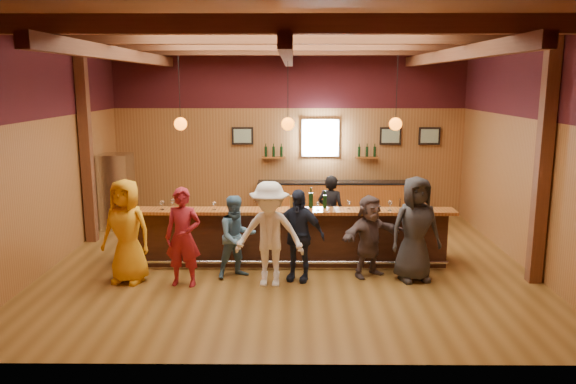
{
  "coord_description": "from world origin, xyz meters",
  "views": [
    {
      "loc": [
        0.09,
        -10.47,
        3.48
      ],
      "look_at": [
        0.0,
        0.3,
        1.35
      ],
      "focal_mm": 35.0,
      "sensor_mm": 36.0,
      "label": 1
    }
  ],
  "objects_px": {
    "bar_counter": "(289,235)",
    "stainless_fridge": "(117,191)",
    "customer_dark": "(415,229)",
    "customer_redvest": "(183,237)",
    "bartender": "(331,213)",
    "customer_orange": "(127,231)",
    "customer_navy": "(298,235)",
    "customer_brown": "(369,236)",
    "customer_denim": "(237,237)",
    "back_bar_cabinet": "(335,200)",
    "ice_bucket": "(296,203)",
    "customer_white": "(270,234)",
    "bottle_a": "(311,200)"
  },
  "relations": [
    {
      "from": "customer_navy",
      "to": "bartender",
      "type": "distance_m",
      "value": 1.99
    },
    {
      "from": "back_bar_cabinet",
      "to": "customer_brown",
      "type": "xyz_separation_m",
      "value": [
        0.27,
        -4.44,
        0.27
      ]
    },
    {
      "from": "customer_navy",
      "to": "customer_dark",
      "type": "height_order",
      "value": "customer_dark"
    },
    {
      "from": "back_bar_cabinet",
      "to": "ice_bucket",
      "type": "height_order",
      "value": "ice_bucket"
    },
    {
      "from": "back_bar_cabinet",
      "to": "customer_orange",
      "type": "bearing_deg",
      "value": -129.94
    },
    {
      "from": "customer_navy",
      "to": "customer_brown",
      "type": "relative_size",
      "value": 1.1
    },
    {
      "from": "back_bar_cabinet",
      "to": "customer_denim",
      "type": "distance_m",
      "value": 4.99
    },
    {
      "from": "customer_dark",
      "to": "customer_denim",
      "type": "bearing_deg",
      "value": 164.87
    },
    {
      "from": "customer_brown",
      "to": "ice_bucket",
      "type": "xyz_separation_m",
      "value": [
        -1.32,
        0.53,
        0.49
      ]
    },
    {
      "from": "back_bar_cabinet",
      "to": "bartender",
      "type": "bearing_deg",
      "value": -96.36
    },
    {
      "from": "customer_redvest",
      "to": "bartender",
      "type": "bearing_deg",
      "value": 45.5
    },
    {
      "from": "bar_counter",
      "to": "customer_brown",
      "type": "bearing_deg",
      "value": -30.86
    },
    {
      "from": "bar_counter",
      "to": "customer_denim",
      "type": "distance_m",
      "value": 1.34
    },
    {
      "from": "customer_denim",
      "to": "customer_white",
      "type": "distance_m",
      "value": 0.76
    },
    {
      "from": "stainless_fridge",
      "to": "bottle_a",
      "type": "distance_m",
      "value": 5.25
    },
    {
      "from": "back_bar_cabinet",
      "to": "customer_navy",
      "type": "relative_size",
      "value": 2.43
    },
    {
      "from": "customer_navy",
      "to": "customer_dark",
      "type": "distance_m",
      "value": 2.07
    },
    {
      "from": "customer_dark",
      "to": "ice_bucket",
      "type": "height_order",
      "value": "customer_dark"
    },
    {
      "from": "customer_denim",
      "to": "ice_bucket",
      "type": "bearing_deg",
      "value": 1.32
    },
    {
      "from": "customer_redvest",
      "to": "customer_denim",
      "type": "relative_size",
      "value": 1.15
    },
    {
      "from": "stainless_fridge",
      "to": "customer_orange",
      "type": "xyz_separation_m",
      "value": [
        1.3,
        -3.66,
        0.02
      ]
    },
    {
      "from": "customer_denim",
      "to": "back_bar_cabinet",
      "type": "bearing_deg",
      "value": 36.86
    },
    {
      "from": "customer_redvest",
      "to": "ice_bucket",
      "type": "xyz_separation_m",
      "value": [
        1.94,
        1.03,
        0.38
      ]
    },
    {
      "from": "customer_brown",
      "to": "ice_bucket",
      "type": "bearing_deg",
      "value": 124.92
    },
    {
      "from": "ice_bucket",
      "to": "bottle_a",
      "type": "height_order",
      "value": "bottle_a"
    },
    {
      "from": "back_bar_cabinet",
      "to": "customer_redvest",
      "type": "bearing_deg",
      "value": -121.11
    },
    {
      "from": "bar_counter",
      "to": "customer_navy",
      "type": "bearing_deg",
      "value": -81.4
    },
    {
      "from": "customer_redvest",
      "to": "bartender",
      "type": "relative_size",
      "value": 1.09
    },
    {
      "from": "customer_orange",
      "to": "ice_bucket",
      "type": "bearing_deg",
      "value": 29.9
    },
    {
      "from": "bar_counter",
      "to": "stainless_fridge",
      "type": "distance_m",
      "value": 4.81
    },
    {
      "from": "back_bar_cabinet",
      "to": "customer_dark",
      "type": "xyz_separation_m",
      "value": [
        1.05,
        -4.65,
        0.46
      ]
    },
    {
      "from": "bar_counter",
      "to": "customer_dark",
      "type": "distance_m",
      "value": 2.51
    },
    {
      "from": "bar_counter",
      "to": "customer_brown",
      "type": "xyz_separation_m",
      "value": [
        1.46,
        -0.87,
        0.23
      ]
    },
    {
      "from": "bartender",
      "to": "stainless_fridge",
      "type": "bearing_deg",
      "value": 4.48
    },
    {
      "from": "customer_navy",
      "to": "customer_brown",
      "type": "xyz_separation_m",
      "value": [
        1.29,
        0.22,
        -0.08
      ]
    },
    {
      "from": "customer_redvest",
      "to": "bottle_a",
      "type": "distance_m",
      "value": 2.56
    },
    {
      "from": "back_bar_cabinet",
      "to": "customer_navy",
      "type": "height_order",
      "value": "customer_navy"
    },
    {
      "from": "customer_redvest",
      "to": "back_bar_cabinet",
      "type": "bearing_deg",
      "value": 65.68
    },
    {
      "from": "customer_orange",
      "to": "customer_denim",
      "type": "distance_m",
      "value": 1.92
    },
    {
      "from": "stainless_fridge",
      "to": "bartender",
      "type": "bearing_deg",
      "value": -18.66
    },
    {
      "from": "customer_redvest",
      "to": "customer_navy",
      "type": "relative_size",
      "value": 1.04
    },
    {
      "from": "stainless_fridge",
      "to": "customer_navy",
      "type": "relative_size",
      "value": 1.09
    },
    {
      "from": "bar_counter",
      "to": "bartender",
      "type": "distance_m",
      "value": 1.19
    },
    {
      "from": "ice_bucket",
      "to": "customer_denim",
      "type": "bearing_deg",
      "value": -150.6
    },
    {
      "from": "bar_counter",
      "to": "back_bar_cabinet",
      "type": "distance_m",
      "value": 3.76
    },
    {
      "from": "stainless_fridge",
      "to": "customer_orange",
      "type": "bearing_deg",
      "value": -70.43
    },
    {
      "from": "back_bar_cabinet",
      "to": "customer_navy",
      "type": "xyz_separation_m",
      "value": [
        -1.02,
        -4.66,
        0.35
      ]
    },
    {
      "from": "customer_orange",
      "to": "customer_redvest",
      "type": "relative_size",
      "value": 1.07
    },
    {
      "from": "customer_navy",
      "to": "bar_counter",
      "type": "bearing_deg",
      "value": 116.17
    },
    {
      "from": "stainless_fridge",
      "to": "customer_brown",
      "type": "xyz_separation_m",
      "value": [
        5.57,
        -3.32,
        -0.15
      ]
    }
  ]
}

